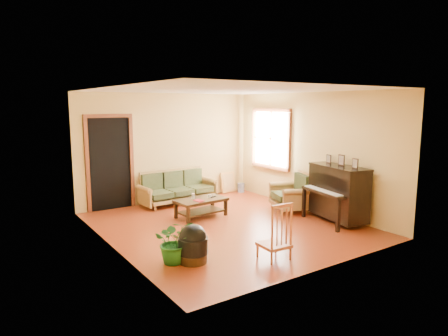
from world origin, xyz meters
TOP-DOWN VIEW (x-y plane):
  - floor at (0.00, 0.00)m, footprint 5.00×5.00m
  - doorway at (-1.45, 2.48)m, footprint 1.08×0.16m
  - window at (2.21, 1.30)m, footprint 0.12×1.36m
  - sofa at (0.03, 2.08)m, footprint 1.89×0.89m
  - coffee_table at (-0.11, 0.79)m, footprint 1.11×0.66m
  - armchair at (1.76, 0.11)m, footprint 1.08×1.10m
  - piano at (1.98, -1.04)m, footprint 0.99×1.41m
  - footstool at (-1.45, -1.24)m, footprint 0.58×0.58m
  - red_chair at (-0.36, -1.81)m, footprint 0.44×0.48m
  - leaning_frame at (1.67, 2.39)m, footprint 0.44×0.11m
  - ceramic_crock at (2.01, 2.26)m, footprint 0.25×0.25m
  - potted_plant at (-1.69, -1.11)m, footprint 0.73×0.68m
  - book at (-0.32, 0.62)m, footprint 0.19×0.23m
  - candle at (-0.23, 0.90)m, footprint 0.08×0.08m
  - glass_jar at (0.11, 0.80)m, footprint 0.10×0.10m
  - remote at (0.18, 0.79)m, footprint 0.17×0.10m

SIDE VIEW (x-z plane):
  - floor at x=0.00m, z-range 0.00..0.00m
  - ceramic_crock at x=2.01m, z-range 0.00..0.24m
  - coffee_table at x=-0.11m, z-range 0.00..0.39m
  - footstool at x=-1.45m, z-range 0.00..0.43m
  - leaning_frame at x=1.67m, z-range 0.00..0.58m
  - potted_plant at x=-1.69m, z-range 0.00..0.67m
  - remote at x=0.18m, z-range 0.39..0.40m
  - book at x=-0.32m, z-range 0.39..0.41m
  - sofa at x=0.03m, z-range 0.00..0.79m
  - glass_jar at x=0.11m, z-range 0.39..0.44m
  - armchair at x=1.76m, z-range 0.00..0.87m
  - candle at x=-0.23m, z-range 0.39..0.50m
  - red_chair at x=-0.36m, z-range 0.00..0.89m
  - piano at x=1.98m, z-range 0.00..1.14m
  - doorway at x=-1.45m, z-range 0.00..2.05m
  - window at x=2.21m, z-range 0.77..2.23m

